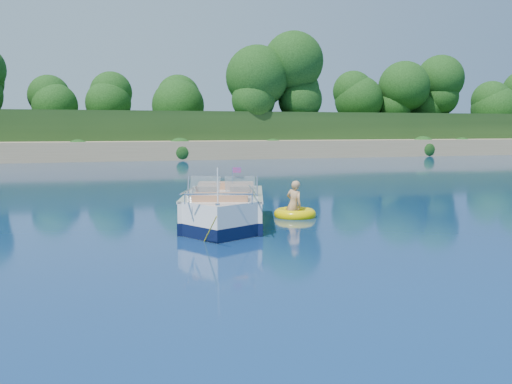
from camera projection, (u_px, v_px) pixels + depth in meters
ground at (395, 245)px, 12.35m from camera, size 160.00×160.00×0.00m
shoreline at (130, 141)px, 72.71m from camera, size 170.00×59.00×6.00m
treeline at (152, 94)px, 50.64m from camera, size 150.00×7.12×8.19m
motorboat at (224, 212)px, 14.82m from camera, size 3.06×5.49×1.89m
tow_tube at (295, 214)px, 16.35m from camera, size 1.44×1.44×0.32m
boy at (293, 216)px, 16.41m from camera, size 0.70×0.82×1.49m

